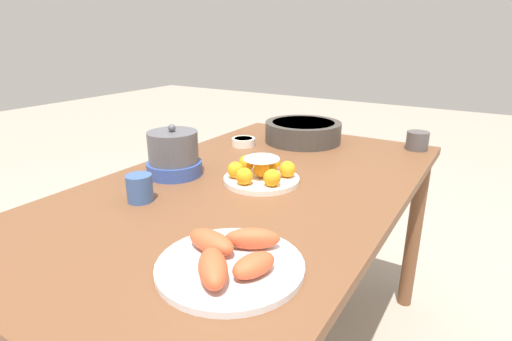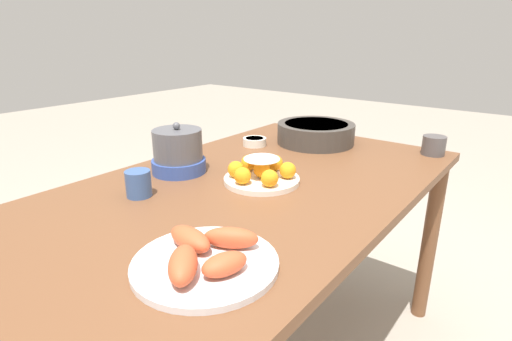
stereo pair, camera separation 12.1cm
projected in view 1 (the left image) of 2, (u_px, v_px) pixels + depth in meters
The scene contains 8 objects.
dining_table at pixel (251, 211), 1.25m from camera, with size 1.49×0.87×0.73m.
cake_plate at pixel (261, 173), 1.22m from camera, with size 0.23×0.23×0.08m.
serving_bowl at pixel (303, 131), 1.66m from camera, with size 0.31×0.31×0.08m.
sauce_bowl at pixel (244, 142), 1.62m from camera, with size 0.09×0.09×0.03m.
seafood_platter at pixel (230, 260), 0.77m from camera, with size 0.29×0.29×0.06m.
cup_near at pixel (417, 141), 1.56m from camera, with size 0.08×0.08×0.07m.
cup_far at pixel (140, 188), 1.08m from camera, with size 0.07×0.07×0.07m.
warming_pot at pixel (174, 154), 1.27m from camera, with size 0.18×0.18×0.17m.
Camera 1 is at (-0.96, -0.61, 1.17)m, focal length 28.00 mm.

